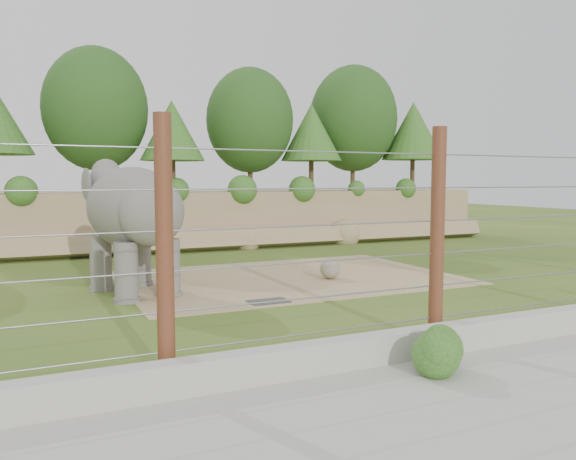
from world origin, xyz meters
name	(u,v)px	position (x,y,z in m)	size (l,w,h in m)	color
ground	(320,298)	(0.00, 0.00, 0.00)	(90.00, 90.00, 0.00)	#365C1B
back_embankment	(202,160)	(0.59, 12.68, 3.97)	(30.00, 5.52, 8.77)	#9A8259
dirt_patch	(289,278)	(0.50, 3.00, 0.01)	(10.00, 7.00, 0.02)	tan
drain_grate	(269,301)	(-1.45, 0.01, 0.04)	(1.00, 0.60, 0.03)	#262628
elephant	(133,228)	(-4.27, 2.62, 1.77)	(1.88, 4.38, 3.55)	slate
stone_ball	(330,269)	(1.54, 2.25, 0.33)	(0.63, 0.63, 0.63)	#7B725E
retaining_wall	(453,337)	(0.00, -5.00, 0.25)	(26.00, 0.35, 0.50)	#B1AEA4
walkway	(547,388)	(0.00, -7.00, 0.01)	(26.00, 4.00, 0.01)	#B1AEA4
barrier_fence	(437,237)	(0.00, -4.50, 2.00)	(20.26, 0.26, 4.00)	#512712
walkway_shrub	(439,349)	(-1.00, -5.80, 0.39)	(0.77, 0.77, 0.77)	#20561D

